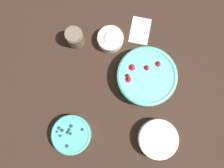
% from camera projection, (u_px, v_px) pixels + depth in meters
% --- Properties ---
extents(ground_plane, '(4.00, 4.00, 0.00)m').
position_uv_depth(ground_plane, '(120.00, 84.00, 0.99)').
color(ground_plane, black).
extents(bowl_strawberries, '(0.26, 0.26, 0.09)m').
position_uv_depth(bowl_strawberries, '(146.00, 77.00, 0.96)').
color(bowl_strawberries, '#56B7A8').
rests_on(bowl_strawberries, ground_plane).
extents(bowl_blueberries, '(0.17, 0.17, 0.06)m').
position_uv_depth(bowl_blueberries, '(72.00, 135.00, 0.93)').
color(bowl_blueberries, '#47AD9E').
rests_on(bowl_blueberries, ground_plane).
extents(bowl_bananas, '(0.17, 0.17, 0.05)m').
position_uv_depth(bowl_bananas, '(158.00, 139.00, 0.93)').
color(bowl_bananas, silver).
rests_on(bowl_bananas, ground_plane).
extents(bowl_cream, '(0.12, 0.12, 0.06)m').
position_uv_depth(bowl_cream, '(110.00, 39.00, 0.99)').
color(bowl_cream, silver).
rests_on(bowl_cream, ground_plane).
extents(jar_chocolate, '(0.08, 0.08, 0.09)m').
position_uv_depth(jar_chocolate, '(75.00, 38.00, 0.98)').
color(jar_chocolate, brown).
rests_on(jar_chocolate, ground_plane).
extents(napkin, '(0.14, 0.11, 0.01)m').
position_uv_depth(napkin, '(140.00, 30.00, 1.03)').
color(napkin, '#B2BCC6').
rests_on(napkin, ground_plane).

